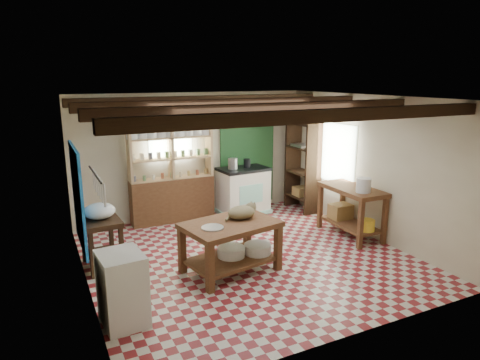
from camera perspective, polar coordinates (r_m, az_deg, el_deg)
name	(u,v)px	position (r m, az deg, el deg)	size (l,w,h in m)	color
floor	(247,257)	(7.21, 0.96, -10.27)	(5.00, 5.00, 0.02)	maroon
ceiling	(248,98)	(6.60, 1.05, 10.92)	(5.00, 5.00, 0.02)	#4B4B51
wall_back	(194,155)	(9.04, -6.20, 3.29)	(5.00, 0.04, 2.60)	beige
wall_front	(352,231)	(4.79, 14.75, -6.53)	(5.00, 0.04, 2.60)	beige
wall_left	(81,200)	(6.11, -20.41, -2.54)	(0.04, 5.00, 2.60)	beige
wall_right	(369,167)	(8.20, 16.78, 1.72)	(0.04, 5.00, 2.60)	beige
ceiling_beams	(248,106)	(6.61, 1.04, 9.88)	(5.00, 3.80, 0.15)	#331F12
blue_wall_patch	(78,198)	(7.03, -20.80, -2.21)	(0.04, 1.40, 1.60)	#1765B2
green_wall_patch	(247,153)	(9.51, 0.98, 3.58)	(1.30, 0.04, 2.30)	#1C4620
window_back	(170,138)	(8.80, -9.30, 5.55)	(0.90, 0.02, 0.80)	#B5C7B0
window_right	(334,153)	(8.92, 12.40, 3.56)	(0.02, 1.30, 1.20)	#B5C7B0
utensil_rail	(96,185)	(4.84, -18.68, -0.64)	(0.06, 0.90, 0.28)	black
pot_rack	(257,113)	(9.02, 2.23, 8.98)	(0.86, 0.12, 0.36)	black
shelving_unit	(171,169)	(8.73, -9.14, 1.49)	(1.70, 0.34, 2.20)	tan
tall_rack	(303,166)	(9.51, 8.36, 1.90)	(0.40, 0.86, 2.00)	#331F12
work_table	(230,247)	(6.58, -1.28, -8.90)	(1.38, 0.92, 0.78)	brown
stove	(243,190)	(9.28, 0.41, -1.40)	(1.03, 0.69, 1.01)	white
prep_table	(102,243)	(7.05, -17.93, -7.96)	(0.54, 0.79, 0.80)	#331F12
white_cabinet	(122,289)	(5.45, -15.42, -13.80)	(0.50, 0.59, 0.89)	silver
right_counter	(351,212)	(8.23, 14.55, -4.10)	(0.65, 1.31, 0.94)	brown
cat	(242,212)	(6.59, 0.22, -4.33)	(0.44, 0.33, 0.20)	olive
steel_tray	(213,228)	(6.21, -3.69, -6.35)	(0.33, 0.33, 0.02)	#B2B1BA
basin_large	(231,252)	(6.69, -1.18, -9.54)	(0.43, 0.43, 0.15)	silver
basin_small	(258,249)	(6.80, 2.35, -9.14)	(0.43, 0.43, 0.15)	silver
kettle_left	(233,164)	(9.01, -0.95, 2.21)	(0.20, 0.20, 0.23)	#B2B1BA
kettle_right	(247,163)	(9.19, 0.95, 2.27)	(0.15, 0.15, 0.18)	black
enamel_bowl	(99,211)	(6.88, -18.24, -3.95)	(0.47, 0.47, 0.24)	silver
white_bucket	(364,185)	(7.78, 16.14, -0.66)	(0.25, 0.25, 0.25)	silver
wicker_basket	(340,211)	(8.47, 13.25, -4.07)	(0.40, 0.32, 0.28)	olive
yellow_tub	(367,225)	(7.94, 16.55, -5.78)	(0.27, 0.27, 0.20)	gold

